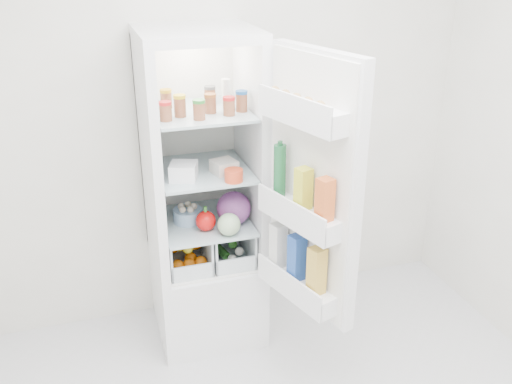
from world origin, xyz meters
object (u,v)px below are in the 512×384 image
object	(u,v)px
red_cabbage	(234,208)
mushroom_bowl	(188,215)
refrigerator	(203,228)
fridge_door	(309,195)

from	to	relation	value
red_cabbage	mushroom_bowl	bearing A→B (deg)	156.91
refrigerator	red_cabbage	world-z (taller)	refrigerator
mushroom_bowl	fridge_door	size ratio (longest dim) A/B	0.12
red_cabbage	fridge_door	size ratio (longest dim) A/B	0.14
mushroom_bowl	fridge_door	bearing A→B (deg)	-49.80
mushroom_bowl	fridge_door	world-z (taller)	fridge_door
refrigerator	mushroom_bowl	xyz separation A→B (m)	(-0.09, -0.05, 0.12)
red_cabbage	mushroom_bowl	distance (m)	0.27
refrigerator	mushroom_bowl	size ratio (longest dim) A/B	11.14
red_cabbage	mushroom_bowl	xyz separation A→B (m)	(-0.24, 0.10, -0.06)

